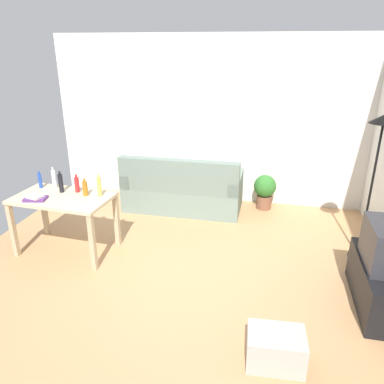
{
  "coord_description": "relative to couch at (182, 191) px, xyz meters",
  "views": [
    {
      "loc": [
        1.06,
        -3.9,
        2.53
      ],
      "look_at": [
        0.1,
        0.5,
        0.75
      ],
      "focal_mm": 35.07,
      "sensor_mm": 36.0,
      "label": 1
    }
  ],
  "objects": [
    {
      "name": "ground_plane",
      "position": [
        0.29,
        -1.59,
        -0.32
      ],
      "size": [
        5.2,
        4.4,
        0.02
      ],
      "primitive_type": "cube",
      "color": "tan"
    },
    {
      "name": "wall_rear",
      "position": [
        0.29,
        0.61,
        1.04
      ],
      "size": [
        5.2,
        0.1,
        2.7
      ],
      "primitive_type": "cube",
      "color": "silver",
      "rests_on": "ground_plane"
    },
    {
      "name": "couch",
      "position": [
        0.0,
        0.0,
        0.0
      ],
      "size": [
        1.87,
        0.84,
        0.92
      ],
      "rotation": [
        0.0,
        0.0,
        3.14
      ],
      "color": "slate",
      "rests_on": "ground_plane"
    },
    {
      "name": "tv_stand",
      "position": [
        2.54,
        -1.94,
        -0.07
      ],
      "size": [
        0.44,
        1.1,
        0.48
      ],
      "rotation": [
        0.0,
        0.0,
        1.57
      ],
      "color": "black",
      "rests_on": "ground_plane"
    },
    {
      "name": "torchiere_lamp",
      "position": [
        2.54,
        -0.99,
        1.11
      ],
      "size": [
        0.32,
        0.32,
        1.81
      ],
      "color": "black",
      "rests_on": "ground_plane"
    },
    {
      "name": "desk",
      "position": [
        -1.15,
        -1.6,
        0.34
      ],
      "size": [
        1.25,
        0.78,
        0.76
      ],
      "rotation": [
        0.0,
        0.0,
        -0.07
      ],
      "color": "#C6B28E",
      "rests_on": "ground_plane"
    },
    {
      "name": "potted_plant",
      "position": [
        1.3,
        0.31,
        0.02
      ],
      "size": [
        0.36,
        0.36,
        0.57
      ],
      "color": "brown",
      "rests_on": "ground_plane"
    },
    {
      "name": "storage_box",
      "position": [
        1.52,
        -2.95,
        -0.16
      ],
      "size": [
        0.5,
        0.37,
        0.3
      ],
      "primitive_type": "cube",
      "rotation": [
        0.0,
        0.0,
        0.07
      ],
      "color": "#A8A399",
      "rests_on": "ground_plane"
    },
    {
      "name": "bottle_blue",
      "position": [
        -1.58,
        -1.39,
        0.55
      ],
      "size": [
        0.05,
        0.05,
        0.23
      ],
      "color": "#2347A3",
      "rests_on": "desk"
    },
    {
      "name": "bottle_clear",
      "position": [
        -1.4,
        -1.36,
        0.58
      ],
      "size": [
        0.05,
        0.05,
        0.28
      ],
      "color": "silver",
      "rests_on": "desk"
    },
    {
      "name": "bottle_dark",
      "position": [
        -1.23,
        -1.47,
        0.58
      ],
      "size": [
        0.06,
        0.06,
        0.28
      ],
      "color": "black",
      "rests_on": "desk"
    },
    {
      "name": "bottle_red",
      "position": [
        -1.04,
        -1.42,
        0.56
      ],
      "size": [
        0.06,
        0.06,
        0.24
      ],
      "color": "#AD2323",
      "rests_on": "desk"
    },
    {
      "name": "bottle_amber",
      "position": [
        -0.88,
        -1.51,
        0.55
      ],
      "size": [
        0.06,
        0.06,
        0.22
      ],
      "color": "#9E6019",
      "rests_on": "desk"
    },
    {
      "name": "bottle_squat",
      "position": [
        -0.69,
        -1.49,
        0.58
      ],
      "size": [
        0.05,
        0.05,
        0.29
      ],
      "color": "#BCB24C",
      "rests_on": "desk"
    },
    {
      "name": "book_stack",
      "position": [
        -1.41,
        -1.78,
        0.48
      ],
      "size": [
        0.28,
        0.22,
        0.06
      ],
      "color": "#593372",
      "rests_on": "desk"
    }
  ]
}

